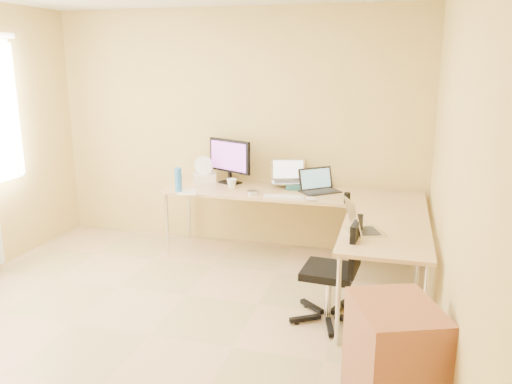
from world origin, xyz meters
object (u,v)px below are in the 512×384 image
(desk_main, at_px, (291,225))
(keyboard, at_px, (284,197))
(water_bottle, at_px, (178,180))
(cabinet, at_px, (393,366))
(desk_fan, at_px, (205,170))
(mug, at_px, (232,183))
(laptop_center, at_px, (289,172))
(office_chair, at_px, (329,262))
(laptop_return, at_px, (366,219))
(desk_return, at_px, (383,272))
(laptop_black, at_px, (320,181))
(monitor, at_px, (230,161))

(desk_main, height_order, keyboard, keyboard)
(water_bottle, height_order, cabinet, water_bottle)
(desk_fan, bearing_deg, cabinet, -48.63)
(mug, bearing_deg, laptop_center, 19.69)
(desk_main, relative_size, office_chair, 3.04)
(mug, distance_m, office_chair, 1.74)
(keyboard, height_order, laptop_return, laptop_return)
(desk_main, relative_size, desk_fan, 9.93)
(desk_return, height_order, mug, mug)
(laptop_black, xyz_separation_m, keyboard, (-0.31, -0.32, -0.11))
(laptop_return, bearing_deg, water_bottle, 43.71)
(laptop_return, distance_m, office_chair, 0.44)
(desk_main, relative_size, desk_return, 2.04)
(desk_main, height_order, laptop_center, laptop_center)
(desk_fan, bearing_deg, monitor, 2.10)
(mug, relative_size, water_bottle, 0.42)
(laptop_return, bearing_deg, cabinet, 168.88)
(desk_return, distance_m, mug, 1.94)
(laptop_black, bearing_deg, desk_fan, 133.78)
(keyboard, bearing_deg, monitor, 143.10)
(monitor, xyz_separation_m, laptop_black, (1.02, -0.14, -0.12))
(desk_main, distance_m, desk_return, 1.40)
(laptop_black, bearing_deg, laptop_return, -105.99)
(monitor, distance_m, desk_fan, 0.31)
(laptop_black, distance_m, keyboard, 0.46)
(water_bottle, xyz_separation_m, desk_fan, (0.10, 0.50, 0.01))
(desk_fan, height_order, cabinet, desk_fan)
(water_bottle, relative_size, laptop_return, 0.77)
(cabinet, bearing_deg, laptop_black, 86.08)
(monitor, relative_size, office_chair, 0.65)
(office_chair, bearing_deg, laptop_return, 26.61)
(laptop_return, xyz_separation_m, cabinet, (0.26, -1.23, -0.48))
(desk_return, relative_size, office_chair, 1.49)
(laptop_center, xyz_separation_m, laptop_black, (0.36, -0.14, -0.05))
(keyboard, xyz_separation_m, mug, (-0.62, 0.25, 0.04))
(water_bottle, distance_m, office_chair, 1.96)
(laptop_return, xyz_separation_m, office_chair, (-0.26, -0.10, -0.34))
(cabinet, bearing_deg, keyboard, 95.62)
(desk_main, distance_m, water_bottle, 1.26)
(monitor, height_order, water_bottle, monitor)
(office_chair, bearing_deg, laptop_black, 106.44)
(laptop_center, bearing_deg, mug, -177.49)
(laptop_center, relative_size, cabinet, 0.49)
(desk_return, bearing_deg, water_bottle, 161.51)
(desk_main, xyz_separation_m, monitor, (-0.73, 0.20, 0.61))
(keyboard, relative_size, cabinet, 0.53)
(monitor, relative_size, laptop_return, 1.74)
(laptop_return, height_order, office_chair, laptop_return)
(mug, bearing_deg, desk_fan, 151.02)
(monitor, distance_m, office_chair, 1.99)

